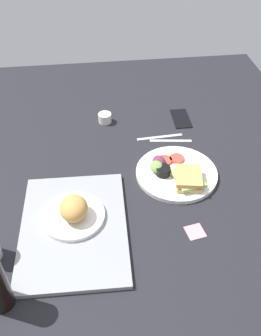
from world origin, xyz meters
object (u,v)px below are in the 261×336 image
(plate_with_salad, at_px, (176,173))
(knife, at_px, (160,137))
(bread_plate_near, at_px, (74,212))
(fork, at_px, (171,141))
(serving_tray, at_px, (74,228))
(cell_phone, at_px, (181,118))
(sticky_note, at_px, (195,232))
(espresso_cup, at_px, (105,118))

(plate_with_salad, height_order, knife, plate_with_salad)
(bread_plate_near, relative_size, fork, 1.19)
(serving_tray, bearing_deg, cell_phone, -40.13)
(knife, xyz_separation_m, sticky_note, (-0.49, -0.02, -0.00))
(plate_with_salad, xyz_separation_m, sticky_note, (-0.26, -0.01, -0.02))
(sticky_note, bearing_deg, knife, 2.61)
(fork, xyz_separation_m, cell_phone, (0.15, -0.08, 0.00))
(sticky_note, bearing_deg, bread_plate_near, 76.64)
(fork, xyz_separation_m, knife, (0.03, 0.04, 0.00))
(bread_plate_near, distance_m, fork, 0.54)
(espresso_cup, relative_size, sticky_note, 1.00)
(plate_with_salad, relative_size, espresso_cup, 5.29)
(espresso_cup, bearing_deg, cell_phone, -93.23)
(espresso_cup, bearing_deg, bread_plate_near, 166.01)
(sticky_note, bearing_deg, espresso_cup, 20.59)
(espresso_cup, distance_m, fork, 0.31)
(cell_phone, bearing_deg, espresso_cup, 87.38)
(sticky_note, bearing_deg, serving_tray, 81.52)
(fork, bearing_deg, serving_tray, 53.30)
(espresso_cup, height_order, knife, espresso_cup)
(espresso_cup, distance_m, sticky_note, 0.68)
(bread_plate_near, distance_m, espresso_cup, 0.56)
(serving_tray, distance_m, plate_with_salad, 0.42)
(plate_with_salad, xyz_separation_m, knife, (0.24, 0.02, -0.01))
(bread_plate_near, distance_m, cell_phone, 0.71)
(plate_with_salad, xyz_separation_m, cell_phone, (0.36, -0.10, -0.01))
(bread_plate_near, height_order, fork, bread_plate_near)
(fork, bearing_deg, knife, -29.56)
(plate_with_salad, bearing_deg, fork, -6.65)
(knife, height_order, sticky_note, knife)
(knife, bearing_deg, cell_phone, -137.65)
(plate_with_salad, height_order, fork, plate_with_salad)
(espresso_cup, xyz_separation_m, fork, (-0.17, -0.26, -0.02))
(serving_tray, height_order, espresso_cup, espresso_cup)
(espresso_cup, relative_size, knife, 0.29)
(plate_with_salad, height_order, sticky_note, plate_with_salad)
(serving_tray, height_order, cell_phone, serving_tray)
(knife, relative_size, sticky_note, 3.39)
(bread_plate_near, xyz_separation_m, sticky_note, (-0.09, -0.37, -0.04))
(serving_tray, xyz_separation_m, cell_phone, (0.56, -0.47, -0.00))
(cell_phone, bearing_deg, fork, 153.61)
(serving_tray, height_order, fork, serving_tray)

